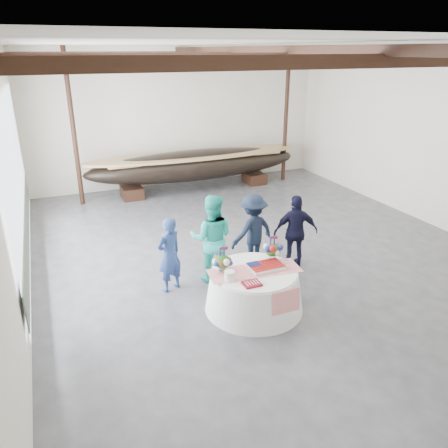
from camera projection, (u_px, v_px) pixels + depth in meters
name	position (u px, v px, depth m)	size (l,w,h in m)	color
floor	(258.00, 248.00, 10.39)	(10.00, 12.00, 0.01)	#3D3D42
wall_back	(179.00, 118.00, 14.69)	(10.00, 0.02, 4.50)	silver
wall_left	(10.00, 179.00, 7.76)	(0.02, 12.00, 4.50)	silver
wall_right	(432.00, 138.00, 11.34)	(0.02, 12.00, 4.50)	silver
ceiling	(264.00, 43.00, 8.71)	(10.00, 12.00, 0.01)	white
pavilion_structure	(246.00, 68.00, 9.61)	(9.80, 11.76, 4.50)	black
open_bay	(18.00, 186.00, 8.79)	(0.03, 7.00, 3.20)	silver
longboat_display	(196.00, 165.00, 14.33)	(7.20, 1.44, 1.35)	black
banquet_table	(254.00, 290.00, 7.84)	(1.77, 1.77, 0.76)	white
tabletop_items	(249.00, 260.00, 7.75)	(1.69, 0.95, 0.40)	red
guest_woman_blue	(169.00, 255.00, 8.32)	(0.55, 0.36, 1.51)	navy
guest_woman_teal	(212.00, 238.00, 8.66)	(0.88, 0.69, 1.81)	#22AF9D
guest_man_left	(253.00, 231.00, 9.26)	(1.04, 0.60, 1.61)	black
guest_man_right	(296.00, 232.00, 9.22)	(0.94, 0.39, 1.61)	black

